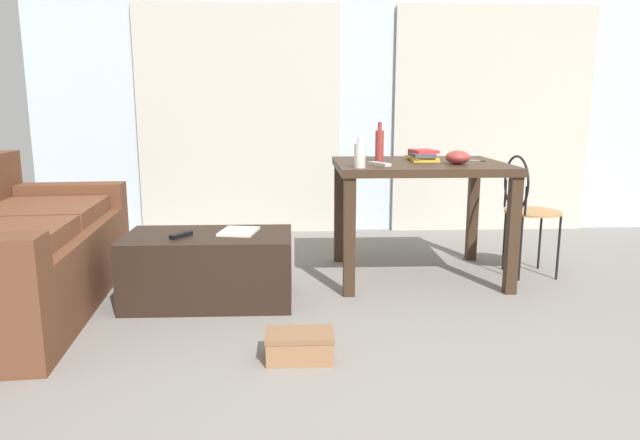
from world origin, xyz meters
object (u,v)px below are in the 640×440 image
Objects in this scene: wire_chair at (525,201)px; bowl at (458,157)px; bottle_far at (360,155)px; tv_remote_on_table at (380,164)px; magazine at (239,231)px; book_stack at (423,156)px; scissors at (479,161)px; tv_remote_primary at (181,235)px; couch at (5,254)px; bottle_near at (379,145)px; craft_table at (419,179)px; coffee_table at (210,268)px; shoebox at (300,346)px.

bowl is at bearing -165.37° from wire_chair.
bottle_far reaches higher than tv_remote_on_table.
bowl is at bearing 22.65° from magazine.
scissors is at bearing -7.97° from book_stack.
bowl is at bearing 16.61° from bottle_far.
wire_chair is 7.79× the size of scissors.
couch is at bearing -146.64° from tv_remote_primary.
bottle_near is at bearing -174.59° from book_stack.
tv_remote_on_table reaches higher than craft_table.
tv_remote_primary is 0.64× the size of magazine.
bottle_near is 1.14m from magazine.
bottle_far is 1.71× the size of scissors.
bottle_near is 0.69m from scissors.
couch reaches higher than scissors.
couch is 2.26m from tv_remote_on_table.
coffee_table is 1.12m from bottle_far.
book_stack is at bearing 14.53° from couch.
bottle_near is (-0.98, 0.09, 0.38)m from wire_chair.
book_stack reaches higher than tv_remote_primary.
bottle_far is 0.58× the size of shoebox.
coffee_table is at bearing 58.12° from tv_remote_primary.
wire_chair is at bearing 40.13° from shoebox.
tv_remote_on_table is at bearing 25.97° from magazine.
scissors is 0.44× the size of magazine.
bottle_near is 0.53m from bowl.
tv_remote_primary is at bearing 131.02° from shoebox.
tv_remote_primary is at bearing -151.48° from magazine.
wire_chair reaches higher than tv_remote_primary.
scissors is (0.68, -0.02, -0.11)m from bottle_near.
wire_chair is (2.07, 0.46, 0.31)m from coffee_table.
craft_table is 6.20× the size of tv_remote_on_table.
tv_remote_on_table reaches higher than shoebox.
tv_remote_on_table is 1.29m from tv_remote_primary.
bottle_near is 0.83× the size of shoebox.
tv_remote_on_table is 0.97m from magazine.
tv_remote_primary is at bearing -169.20° from bottle_far.
wire_chair is at bearing 46.22° from tv_remote_primary.
craft_table is at bearing 19.36° from coffee_table.
bowl is at bearing 45.85° from tv_remote_primary.
bottle_near reaches higher than scissors.
craft_table is 7.18× the size of tv_remote_primary.
tv_remote_primary reaches higher than coffee_table.
tv_remote_on_table is at bearing -160.64° from scissors.
craft_table is 4.27× the size of bottle_near.
book_stack is at bearing 124.53° from bowl.
tv_remote_primary is 0.34m from magazine.
craft_table is at bearing 52.75° from tv_remote_primary.
bottle_near reaches higher than magazine.
wire_chair is at bearing -9.66° from book_stack.
coffee_table is 1.93m from scissors.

